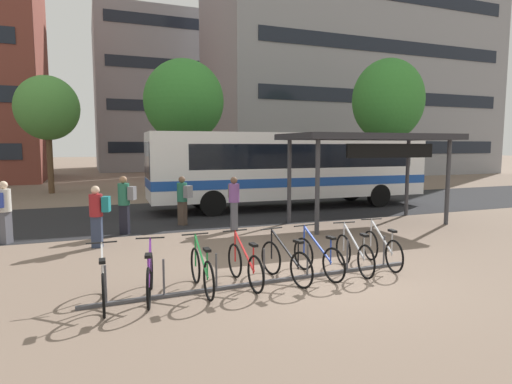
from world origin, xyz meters
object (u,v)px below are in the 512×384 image
Objects in this scene: city_bus at (289,167)px; street_tree_1 at (388,100)px; parked_bicycle_blue_5 at (318,258)px; commuter_teal_pack_4 at (98,212)px; transit_shelter at (370,140)px; commuter_navy_pack_2 at (4,208)px; parked_bicycle_purple_1 at (150,277)px; street_tree_0 at (184,101)px; parked_bicycle_silver_7 at (382,249)px; parked_bicycle_red_3 at (245,266)px; commuter_olive_pack_1 at (234,199)px; street_tree_2 at (47,108)px; commuter_grey_pack_0 at (125,201)px; parked_bicycle_green_2 at (202,271)px; parked_bicycle_white_0 at (103,284)px; commuter_grey_pack_3 at (183,197)px; parked_bicycle_silver_6 at (354,254)px; parked_bicycle_black_4 at (285,262)px.

street_tree_1 is at bearing -148.57° from city_bus.
city_bus reaches higher than parked_bicycle_blue_5.
transit_shelter is at bearing -162.89° from commuter_teal_pack_4.
commuter_navy_pack_2 is 1.05× the size of commuter_teal_pack_4.
commuter_teal_pack_4 is at bearing 19.82° from parked_bicycle_purple_1.
parked_bicycle_silver_7 is at bearing -86.32° from street_tree_0.
commuter_navy_pack_2 is (-3.12, 5.74, 0.61)m from parked_bicycle_purple_1.
city_bus is at bearing -5.00° from parked_bicycle_silver_7.
parked_bicycle_red_3 is at bearing 61.95° from city_bus.
commuter_olive_pack_1 is 0.26× the size of street_tree_2.
commuter_grey_pack_0 is 1.08× the size of commuter_teal_pack_4.
parked_bicycle_blue_5 is 0.23× the size of street_tree_0.
transit_shelter is at bearing -56.49° from parked_bicycle_green_2.
parked_bicycle_white_0 is 7.30m from commuter_grey_pack_3.
commuter_olive_pack_1 reaches higher than parked_bicycle_silver_6.
parked_bicycle_blue_5 is at bearing 154.85° from commuter_grey_pack_3.
parked_bicycle_green_2 is (1.71, 0.10, 0.00)m from parked_bicycle_white_0.
commuter_olive_pack_1 is 0.23× the size of street_tree_0.
parked_bicycle_silver_6 is 0.83m from parked_bicycle_silver_7.
commuter_grey_pack_3 is at bearing -68.25° from street_tree_2.
street_tree_1 is at bearing -8.72° from street_tree_0.
parked_bicycle_red_3 and parked_bicycle_blue_5 have the same top height.
commuter_olive_pack_1 is (1.50, 5.13, 0.60)m from parked_bicycle_red_3.
street_tree_0 reaches higher than parked_bicycle_white_0.
parked_bicycle_blue_5 is at bearing -71.50° from street_tree_2.
transit_shelter is at bearing -59.69° from parked_bicycle_black_4.
commuter_navy_pack_2 is at bearing 63.66° from parked_bicycle_silver_7.
commuter_grey_pack_0 is (-4.20, 5.83, 0.64)m from parked_bicycle_silver_6.
street_tree_2 is (-2.92, 18.95, 4.33)m from parked_bicycle_purple_1.
parked_bicycle_black_4 is 7.44m from transit_shelter.
parked_bicycle_white_0 is 6.70m from commuter_olive_pack_1.
commuter_grey_pack_0 is at bearing -77.17° from street_tree_2.
parked_bicycle_green_2 is 1.01× the size of parked_bicycle_black_4.
parked_bicycle_black_4 is at bearing 143.32° from commuter_teal_pack_4.
street_tree_0 reaches higher than parked_bicycle_red_3.
city_bus reaches higher than commuter_navy_pack_2.
parked_bicycle_red_3 is at bearing 74.30° from parked_bicycle_black_4.
parked_bicycle_silver_7 is 7.62m from commuter_grey_pack_0.
commuter_navy_pack_2 is (-6.52, 5.67, 0.61)m from parked_bicycle_blue_5.
parked_bicycle_red_3 is 1.01× the size of parked_bicycle_black_4.
parked_bicycle_silver_7 is at bearing -93.75° from parked_bicycle_blue_5.
commuter_olive_pack_1 reaches higher than parked_bicycle_white_0.
parked_bicycle_white_0 is 0.97× the size of commuter_grey_pack_0.
parked_bicycle_purple_1 is at bearing 83.58° from parked_bicycle_blue_5.
parked_bicycle_red_3 is at bearing 99.58° from parked_bicycle_silver_7.
commuter_teal_pack_4 is at bearing 92.90° from commuter_grey_pack_3.
parked_bicycle_black_4 is 0.26× the size of street_tree_2.
city_bus is 7.07× the size of parked_bicycle_blue_5.
commuter_grey_pack_0 is 1.04× the size of commuter_olive_pack_1.
city_bus is 7.10× the size of commuter_olive_pack_1.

